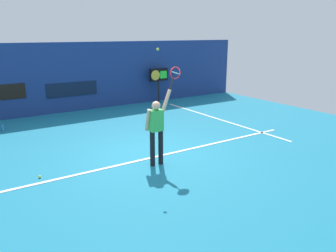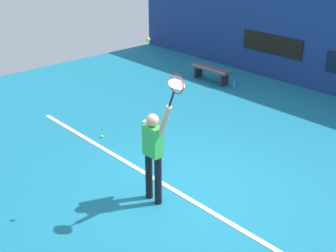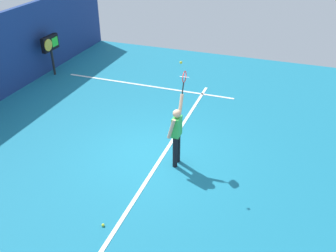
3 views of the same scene
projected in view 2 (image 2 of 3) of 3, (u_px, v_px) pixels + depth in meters
ground_plane at (191, 189)px, 8.57m from camera, size 18.00×18.00×0.00m
sponsor_banner_portside at (272, 44)px, 14.14m from camera, size 2.20×0.03×0.60m
court_baseline at (180, 194)px, 8.39m from camera, size 10.00×0.10×0.01m
tennis_player at (153, 151)px, 7.80m from camera, size 0.70×0.31×1.97m
tennis_racket at (176, 86)px, 6.88m from camera, size 0.41×0.27×0.62m
tennis_ball at (148, 39)px, 6.94m from camera, size 0.07×0.07×0.07m
court_bench at (211, 71)px, 14.16m from camera, size 1.40×0.36×0.45m
water_bottle at (234, 85)px, 13.60m from camera, size 0.07×0.07×0.24m
spare_ball at (102, 136)px, 10.56m from camera, size 0.07×0.07×0.07m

